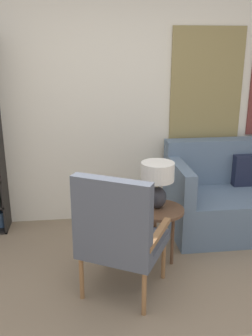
% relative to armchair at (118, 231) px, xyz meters
% --- Properties ---
extents(wall_back, '(6.40, 0.08, 2.70)m').
position_rel_armchair_xyz_m(wall_back, '(0.08, 1.50, 0.78)').
color(wall_back, silver).
rests_on(wall_back, ground_plane).
extents(armchair, '(0.80, 0.80, 1.03)m').
position_rel_armchair_xyz_m(armchair, '(0.00, 0.00, 0.00)').
color(armchair, olive).
rests_on(armchair, ground_plane).
extents(couch, '(1.81, 0.87, 0.93)m').
position_rel_armchair_xyz_m(couch, '(1.57, 1.06, -0.24)').
color(couch, slate).
rests_on(couch, ground_plane).
extents(side_table, '(0.45, 0.45, 0.52)m').
position_rel_armchair_xyz_m(side_table, '(0.41, 0.48, -0.12)').
color(side_table, brown).
rests_on(side_table, ground_plane).
extents(table_lamp, '(0.29, 0.29, 0.42)m').
position_rel_armchair_xyz_m(table_lamp, '(0.40, 0.51, 0.22)').
color(table_lamp, '#2D2D33').
rests_on(table_lamp, side_table).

